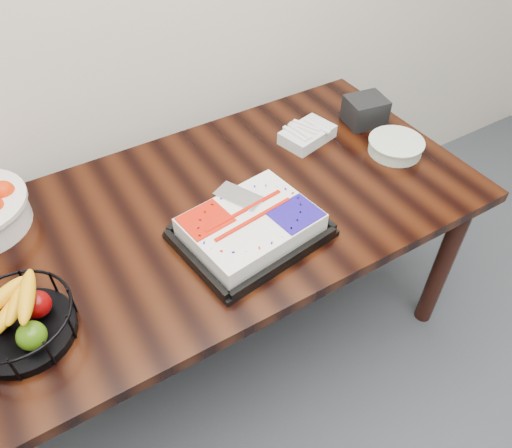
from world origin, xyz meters
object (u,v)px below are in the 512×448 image
table (211,228)px  fruit_basket (18,321)px  napkin_box (365,111)px  cake_tray (251,227)px  plate_stack (396,146)px

table → fruit_basket: fruit_basket is taller
napkin_box → cake_tray: bearing=-156.4°
table → plate_stack: size_ratio=8.96×
napkin_box → plate_stack: bearing=-97.8°
fruit_basket → plate_stack: bearing=4.0°
cake_tray → table: bearing=107.5°
plate_stack → napkin_box: 0.21m
table → napkin_box: napkin_box is taller
cake_tray → napkin_box: (0.70, 0.31, 0.01)m
plate_stack → napkin_box: (0.03, 0.21, 0.03)m
cake_tray → fruit_basket: bearing=179.8°
fruit_basket → plate_stack: (1.34, 0.09, -0.04)m
fruit_basket → plate_stack: fruit_basket is taller
table → fruit_basket: 0.66m
table → fruit_basket: size_ratio=6.48×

